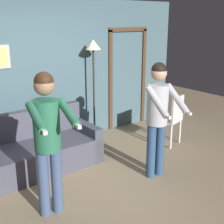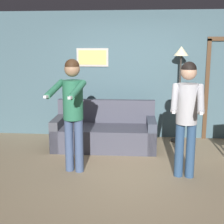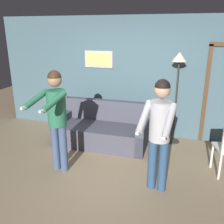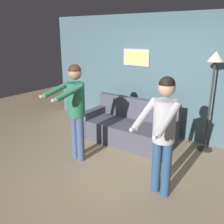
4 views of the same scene
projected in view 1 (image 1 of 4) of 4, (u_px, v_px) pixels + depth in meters
The scene contains 7 objects.
ground_plane at pixel (101, 191), 4.25m from camera, with size 12.00×12.00×0.00m, color #988262.
back_wall_assembly at pixel (37, 76), 5.41m from camera, with size 6.40×0.10×2.60m.
couch at pixel (36, 152), 4.81m from camera, with size 1.92×0.89×0.87m.
torchiere_lamp at pixel (93, 60), 5.67m from camera, with size 0.29×0.29×1.90m.
person_standing_left at pixel (48, 132), 3.46m from camera, with size 0.51×0.74×1.72m.
person_standing_right at pixel (158, 110), 4.37m from camera, with size 0.49×0.66×1.69m.
dining_chair_distant at pixel (172, 117), 5.67m from camera, with size 0.52×0.52×0.93m.
Camera 1 is at (-2.13, -3.10, 2.25)m, focal length 50.00 mm.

